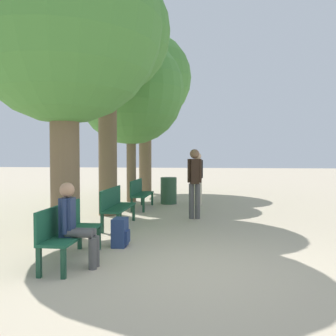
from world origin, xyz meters
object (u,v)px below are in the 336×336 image
(tree_row_0, at_px, (64,26))
(backpack, at_px, (120,233))
(bench_row_2, at_px, (140,192))
(bench_row_0, at_px, (67,229))
(bench_row_1, at_px, (115,204))
(trash_bin, at_px, (169,191))
(tree_row_3, at_px, (145,80))
(person_seated, at_px, (75,222))
(tree_row_2, at_px, (131,91))
(pedestrian_near, at_px, (198,175))
(pedestrian_mid, at_px, (195,179))
(tree_row_1, at_px, (107,34))

(tree_row_0, distance_m, backpack, 3.94)
(bench_row_2, bearing_deg, bench_row_0, -90.00)
(bench_row_1, height_order, trash_bin, trash_bin)
(tree_row_3, height_order, person_seated, tree_row_3)
(bench_row_0, xyz_separation_m, bench_row_2, (0.00, 5.58, 0.00))
(tree_row_0, bearing_deg, bench_row_1, 65.98)
(tree_row_3, distance_m, backpack, 9.93)
(trash_bin, bearing_deg, tree_row_2, 161.62)
(tree_row_3, xyz_separation_m, trash_bin, (1.33, -3.09, -4.23))
(tree_row_2, height_order, trash_bin, tree_row_2)
(trash_bin, bearing_deg, bench_row_0, -96.16)
(pedestrian_near, bearing_deg, bench_row_0, -104.48)
(tree_row_2, relative_size, backpack, 11.27)
(tree_row_3, xyz_separation_m, backpack, (1.17, -8.81, -4.42))
(bench_row_0, height_order, tree_row_0, tree_row_0)
(bench_row_2, relative_size, backpack, 3.22)
(bench_row_1, xyz_separation_m, tree_row_2, (-0.61, 4.39, 3.24))
(bench_row_2, distance_m, pedestrian_mid, 2.38)
(bench_row_1, distance_m, tree_row_0, 3.79)
(tree_row_0, height_order, pedestrian_mid, tree_row_0)
(person_seated, bearing_deg, tree_row_3, 94.67)
(bench_row_1, bearing_deg, tree_row_3, 94.94)
(bench_row_0, relative_size, backpack, 3.22)
(tree_row_0, relative_size, tree_row_3, 0.89)
(tree_row_0, height_order, trash_bin, tree_row_0)
(tree_row_3, height_order, trash_bin, tree_row_3)
(trash_bin, bearing_deg, bench_row_1, -100.44)
(tree_row_0, height_order, tree_row_3, tree_row_3)
(bench_row_1, bearing_deg, tree_row_0, -114.02)
(bench_row_1, relative_size, tree_row_0, 0.27)
(person_seated, xyz_separation_m, pedestrian_mid, (1.49, 4.24, 0.35))
(tree_row_2, bearing_deg, bench_row_2, -69.21)
(bench_row_1, relative_size, pedestrian_mid, 0.91)
(bench_row_1, distance_m, bench_row_2, 2.79)
(tree_row_1, xyz_separation_m, person_seated, (0.82, -4.56, -4.09))
(tree_row_0, distance_m, trash_bin, 6.52)
(person_seated, bearing_deg, bench_row_0, 131.16)
(pedestrian_mid, bearing_deg, bench_row_1, -144.74)
(bench_row_0, distance_m, bench_row_2, 5.58)
(bench_row_1, xyz_separation_m, tree_row_0, (-0.61, -1.36, 3.48))
(bench_row_2, bearing_deg, pedestrian_near, 28.56)
(tree_row_2, relative_size, trash_bin, 6.48)
(pedestrian_mid, bearing_deg, backpack, -110.97)
(pedestrian_near, bearing_deg, tree_row_2, 163.28)
(tree_row_0, xyz_separation_m, tree_row_1, (0.00, 2.89, 0.76))
(bench_row_1, xyz_separation_m, tree_row_3, (-0.61, 7.03, 4.16))
(bench_row_2, bearing_deg, tree_row_3, 98.15)
(pedestrian_mid, bearing_deg, trash_bin, 109.58)
(tree_row_0, bearing_deg, backpack, -19.83)
(bench_row_2, distance_m, backpack, 4.61)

